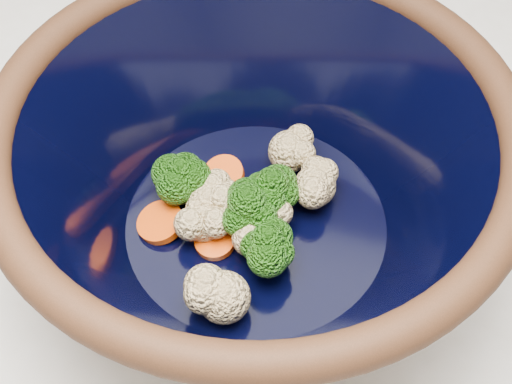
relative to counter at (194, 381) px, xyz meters
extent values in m
cube|color=silver|center=(0.00, 0.00, 0.00)|extent=(1.20, 1.20, 0.90)
cylinder|color=black|center=(0.10, -0.06, 0.46)|extent=(0.20, 0.20, 0.01)
torus|color=black|center=(0.10, -0.06, 0.58)|extent=(0.33, 0.33, 0.02)
cylinder|color=black|center=(0.10, -0.06, 0.48)|extent=(0.19, 0.19, 0.00)
cylinder|color=#608442|center=(0.11, -0.05, 0.49)|extent=(0.01, 0.01, 0.02)
ellipsoid|color=#2C7416|center=(0.11, -0.05, 0.51)|extent=(0.04, 0.04, 0.03)
cylinder|color=#608442|center=(0.10, -0.07, 0.49)|extent=(0.01, 0.01, 0.02)
ellipsoid|color=#2C7416|center=(0.10, -0.07, 0.52)|extent=(0.04, 0.04, 0.04)
cylinder|color=#608442|center=(0.12, -0.09, 0.49)|extent=(0.01, 0.01, 0.02)
ellipsoid|color=#2C7416|center=(0.12, -0.09, 0.51)|extent=(0.04, 0.04, 0.03)
cylinder|color=#608442|center=(0.05, -0.06, 0.49)|extent=(0.01, 0.01, 0.02)
ellipsoid|color=#2C7416|center=(0.05, -0.06, 0.51)|extent=(0.04, 0.04, 0.03)
sphere|color=#F9E8AB|center=(0.10, -0.13, 0.50)|extent=(0.03, 0.03, 0.03)
sphere|color=#F9E8AB|center=(0.11, 0.00, 0.50)|extent=(0.03, 0.03, 0.03)
sphere|color=#F9E8AB|center=(0.07, -0.08, 0.50)|extent=(0.03, 0.03, 0.03)
sphere|color=#F9E8AB|center=(0.08, -0.06, 0.50)|extent=(0.03, 0.03, 0.03)
sphere|color=#F9E8AB|center=(0.11, -0.08, 0.50)|extent=(0.03, 0.03, 0.03)
sphere|color=#F9E8AB|center=(0.14, -0.03, 0.50)|extent=(0.03, 0.03, 0.03)
sphere|color=#F9E8AB|center=(0.07, -0.07, 0.50)|extent=(0.03, 0.03, 0.03)
sphere|color=#F9E8AB|center=(0.10, -0.06, 0.49)|extent=(0.03, 0.03, 0.03)
sphere|color=#F9E8AB|center=(0.11, -0.06, 0.50)|extent=(0.03, 0.03, 0.03)
cylinder|color=#DA4009|center=(0.04, -0.08, 0.49)|extent=(0.03, 0.03, 0.01)
cylinder|color=#DA4009|center=(0.07, -0.07, 0.49)|extent=(0.03, 0.03, 0.01)
cylinder|color=#DA4009|center=(0.07, -0.03, 0.49)|extent=(0.03, 0.03, 0.01)
cylinder|color=#DA4009|center=(0.03, -0.04, 0.49)|extent=(0.02, 0.02, 0.01)
cylinder|color=#DA4009|center=(0.10, -0.06, 0.49)|extent=(0.03, 0.03, 0.01)
cylinder|color=#DA4009|center=(0.08, -0.09, 0.49)|extent=(0.03, 0.03, 0.01)
camera|label=1|loc=(0.18, -0.34, 0.89)|focal=50.00mm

